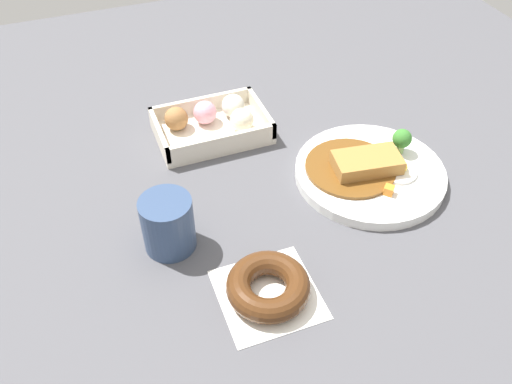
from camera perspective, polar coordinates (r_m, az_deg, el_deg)
The scene contains 5 objects.
ground_plane at distance 0.90m, azimuth 2.14°, elevation 0.03°, with size 1.60×1.60×0.00m, color #4C4C51.
curry_plate at distance 0.94m, azimuth 11.85°, elevation 2.23°, with size 0.25×0.25×0.06m.
donut_box at distance 1.02m, azimuth -4.58°, elevation 7.26°, with size 0.20×0.14×0.06m.
chocolate_ring_donut at distance 0.75m, azimuth 1.29°, elevation -9.94°, with size 0.14×0.14×0.04m.
coffee_mug at distance 0.80m, azimuth -9.27°, elevation -3.34°, with size 0.08×0.08×0.09m, color #33476B.
Camera 1 is at (0.26, 0.60, 0.62)m, focal length 37.95 mm.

